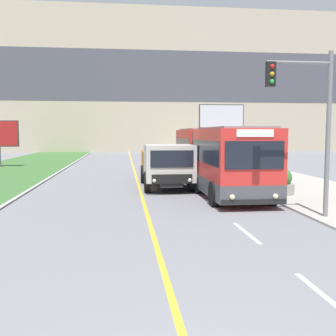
# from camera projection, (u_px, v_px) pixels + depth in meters

# --- Properties ---
(lane_marking_centre) EXTENTS (2.88, 140.00, 0.01)m
(lane_marking_centre) POSITION_uv_depth(u_px,v_px,m) (206.00, 328.00, 5.91)
(lane_marking_centre) COLOR gold
(lane_marking_centre) RESTS_ON ground_plane
(apartment_block_background) EXTENTS (80.00, 8.04, 21.98)m
(apartment_block_background) POSITION_uv_depth(u_px,v_px,m) (128.00, 82.00, 63.12)
(apartment_block_background) COLOR #BCAD93
(apartment_block_background) RESTS_ON ground_plane
(city_bus) EXTENTS (2.70, 12.36, 3.18)m
(city_bus) POSITION_uv_depth(u_px,v_px,m) (216.00, 158.00, 20.48)
(city_bus) COLOR red
(city_bus) RESTS_ON ground_plane
(dump_truck) EXTENTS (2.50, 6.40, 2.34)m
(dump_truck) POSITION_uv_depth(u_px,v_px,m) (167.00, 166.00, 20.46)
(dump_truck) COLOR black
(dump_truck) RESTS_ON ground_plane
(traffic_light_mast) EXTENTS (2.28, 0.32, 5.63)m
(traffic_light_mast) POSITION_uv_depth(u_px,v_px,m) (310.00, 113.00, 13.07)
(traffic_light_mast) COLOR slate
(traffic_light_mast) RESTS_ON ground_plane
(billboard_large) EXTENTS (4.36, 0.24, 5.63)m
(billboard_large) POSITION_uv_depth(u_px,v_px,m) (221.00, 119.00, 37.65)
(billboard_large) COLOR #59595B
(billboard_large) RESTS_ON ground_plane
(planter_round_near) EXTENTS (1.06, 1.06, 1.21)m
(planter_round_near) POSITION_uv_depth(u_px,v_px,m) (283.00, 183.00, 18.23)
(planter_round_near) COLOR gray
(planter_round_near) RESTS_ON sidewalk_right
(planter_round_second) EXTENTS (1.08, 1.08, 1.20)m
(planter_round_second) POSITION_uv_depth(u_px,v_px,m) (249.00, 173.00, 22.93)
(planter_round_second) COLOR gray
(planter_round_second) RESTS_ON sidewalk_right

